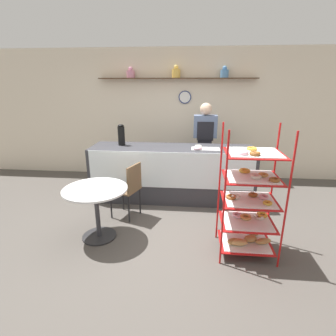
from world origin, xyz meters
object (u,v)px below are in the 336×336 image
Objects in this scene: cafe_table at (96,200)px; person_worker at (205,143)px; coffee_carafe at (121,135)px; pastry_rack at (249,203)px; donut_tray_counter at (201,148)px; cafe_chair at (129,185)px.

person_worker is at bearing 53.51° from cafe_table.
person_worker is 4.45× the size of coffee_carafe.
pastry_rack is at bearing -77.82° from person_worker.
donut_tray_counter is at bearing 42.58° from cafe_table.
pastry_rack reaches higher than coffee_carafe.
cafe_table is at bearing 175.92° from pastry_rack.
donut_tray_counter reaches higher than cafe_chair.
cafe_table is at bearing -89.12° from coffee_carafe.
donut_tray_counter is at bearing -7.41° from coffee_carafe.
cafe_chair is (-1.62, 0.74, -0.13)m from pastry_rack.
coffee_carafe is at bearing 172.59° from donut_tray_counter.
cafe_chair is at bearing -69.36° from coffee_carafe.
pastry_rack is 4.20× the size of coffee_carafe.
cafe_chair is 1.35m from donut_tray_counter.
person_worker is 2.49m from cafe_table.
coffee_carafe is at bearing -160.52° from person_worker.
pastry_rack is at bearing 84.89° from cafe_chair.
cafe_chair is 2.31× the size of coffee_carafe.
cafe_chair is 1.83× the size of donut_tray_counter.
cafe_chair is at bearing -130.15° from person_worker.
pastry_rack is 1.82× the size of cafe_chair.
person_worker is 2.00× the size of cafe_table.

